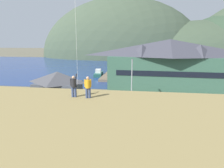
# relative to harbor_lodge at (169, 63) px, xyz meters

# --- Properties ---
(ground_plane) EXTENTS (600.00, 600.00, 0.00)m
(ground_plane) POSITION_rel_harbor_lodge_xyz_m (-9.55, -20.48, -5.72)
(ground_plane) COLOR #66604C
(parking_lot_pad) EXTENTS (40.00, 20.00, 0.10)m
(parking_lot_pad) POSITION_rel_harbor_lodge_xyz_m (-9.55, -15.48, -5.67)
(parking_lot_pad) COLOR gray
(parking_lot_pad) RESTS_ON ground
(bay_water) EXTENTS (360.00, 84.00, 0.03)m
(bay_water) POSITION_rel_harbor_lodge_xyz_m (-9.55, 39.52, -5.70)
(bay_water) COLOR navy
(bay_water) RESTS_ON ground
(far_hill_west_ridge) EXTENTS (114.34, 73.77, 80.85)m
(far_hill_west_ridge) POSITION_rel_harbor_lodge_xyz_m (-20.17, 98.12, -5.72)
(far_hill_west_ridge) COLOR #42513D
(far_hill_west_ridge) RESTS_ON ground
(far_hill_east_peak) EXTENTS (110.44, 66.47, 48.20)m
(far_hill_east_peak) POSITION_rel_harbor_lodge_xyz_m (34.71, 94.63, -5.72)
(far_hill_east_peak) COLOR #3D4C38
(far_hill_east_peak) RESTS_ON ground
(harbor_lodge) EXTENTS (27.68, 10.06, 10.83)m
(harbor_lodge) POSITION_rel_harbor_lodge_xyz_m (0.00, 0.00, 0.00)
(harbor_lodge) COLOR #38604C
(harbor_lodge) RESTS_ON ground
(storage_shed_near_lot) EXTENTS (8.03, 6.18, 5.20)m
(storage_shed_near_lot) POSITION_rel_harbor_lodge_xyz_m (-20.45, -11.78, -3.01)
(storage_shed_near_lot) COLOR #474C56
(storage_shed_near_lot) RESTS_ON ground
(storage_shed_waterside) EXTENTS (4.93, 4.03, 3.93)m
(storage_shed_waterside) POSITION_rel_harbor_lodge_xyz_m (-6.55, 1.88, -3.68)
(storage_shed_waterside) COLOR beige
(storage_shed_waterside) RESTS_ON ground
(wharf_dock) EXTENTS (3.20, 13.22, 0.70)m
(wharf_dock) POSITION_rel_harbor_lodge_xyz_m (-15.33, 11.69, -5.37)
(wharf_dock) COLOR #70604C
(wharf_dock) RESTS_ON ground
(moored_boat_wharfside) EXTENTS (2.90, 7.20, 2.16)m
(moored_boat_wharfside) POSITION_rel_harbor_lodge_xyz_m (-18.78, 14.33, -5.00)
(moored_boat_wharfside) COLOR #23564C
(moored_boat_wharfside) RESTS_ON ground
(parked_car_mid_row_center) EXTENTS (4.34, 2.34, 1.82)m
(parked_car_mid_row_center) POSITION_rel_harbor_lodge_xyz_m (-23.47, -20.78, -4.65)
(parked_car_mid_row_center) COLOR slate
(parked_car_mid_row_center) RESTS_ON parking_lot_pad
(parked_car_corner_spot) EXTENTS (4.30, 2.26, 1.82)m
(parked_car_corner_spot) POSITION_rel_harbor_lodge_xyz_m (-0.36, -20.24, -4.65)
(parked_car_corner_spot) COLOR #236633
(parked_car_corner_spot) RESTS_ON parking_lot_pad
(parked_car_lone_by_shed) EXTENTS (4.29, 2.23, 1.82)m
(parked_car_lone_by_shed) POSITION_rel_harbor_lodge_xyz_m (-1.69, -14.95, -4.65)
(parked_car_lone_by_shed) COLOR #B28923
(parked_car_lone_by_shed) RESTS_ON parking_lot_pad
(parked_car_front_row_end) EXTENTS (4.26, 2.17, 1.82)m
(parked_car_front_row_end) POSITION_rel_harbor_lodge_xyz_m (-10.43, -13.98, -4.65)
(parked_car_front_row_end) COLOR #9EA3A8
(parked_car_front_row_end) RESTS_ON parking_lot_pad
(parked_car_mid_row_near) EXTENTS (4.28, 2.21, 1.82)m
(parked_car_mid_row_near) POSITION_rel_harbor_lodge_xyz_m (-6.65, -20.85, -4.65)
(parked_car_mid_row_near) COLOR black
(parked_car_mid_row_near) RESTS_ON parking_lot_pad
(parked_car_back_row_right) EXTENTS (4.32, 2.29, 1.82)m
(parked_car_back_row_right) POSITION_rel_harbor_lodge_xyz_m (-13.41, -19.84, -4.65)
(parked_car_back_row_right) COLOR #9EA3A8
(parked_car_back_row_right) RESTS_ON parking_lot_pad
(parked_car_mid_row_far) EXTENTS (4.22, 2.10, 1.82)m
(parked_car_mid_row_far) POSITION_rel_harbor_lodge_xyz_m (6.08, -14.05, -4.65)
(parked_car_mid_row_far) COLOR red
(parked_car_mid_row_far) RESTS_ON parking_lot_pad
(parked_car_back_row_left) EXTENTS (4.23, 2.11, 1.82)m
(parked_car_back_row_left) POSITION_rel_harbor_lodge_xyz_m (-17.97, -20.19, -4.65)
(parked_car_back_row_left) COLOR silver
(parked_car_back_row_left) RESTS_ON parking_lot_pad
(parked_car_front_row_silver) EXTENTS (4.33, 2.31, 1.82)m
(parked_car_front_row_silver) POSITION_rel_harbor_lodge_xyz_m (-26.49, -15.12, -4.65)
(parked_car_front_row_silver) COLOR #B28923
(parked_car_front_row_silver) RESTS_ON parking_lot_pad
(parking_light_pole) EXTENTS (0.24, 0.78, 7.24)m
(parking_light_pole) POSITION_rel_harbor_lodge_xyz_m (-7.58, -9.92, -1.46)
(parking_light_pole) COLOR #ADADB2
(parking_light_pole) RESTS_ON parking_lot_pad
(person_kite_flyer) EXTENTS (0.52, 0.69, 1.86)m
(person_kite_flyer) POSITION_rel_harbor_lodge_xyz_m (-11.46, -28.73, 1.11)
(person_kite_flyer) COLOR #384770
(person_kite_flyer) RESTS_ON grassy_hill_foreground
(person_companion) EXTENTS (0.54, 0.40, 1.74)m
(person_companion) POSITION_rel_harbor_lodge_xyz_m (-10.26, -28.86, 1.10)
(person_companion) COLOR #384770
(person_companion) RESTS_ON grassy_hill_foreground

